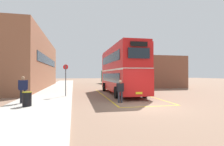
{
  "coord_description": "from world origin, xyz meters",
  "views": [
    {
      "loc": [
        -4.4,
        -10.17,
        2.01
      ],
      "look_at": [
        0.18,
        10.58,
        2.19
      ],
      "focal_mm": 28.07,
      "sensor_mm": 36.0,
      "label": 1
    }
  ],
  "objects_px": {
    "single_deck_bus": "(113,76)",
    "bus_stop_sign": "(66,77)",
    "double_decker_bus": "(121,70)",
    "pedestrian_waiting_near": "(23,87)",
    "litter_bin": "(27,99)",
    "pedestrian_boarding": "(120,90)"
  },
  "relations": [
    {
      "from": "double_decker_bus",
      "to": "bus_stop_sign",
      "type": "height_order",
      "value": "double_decker_bus"
    },
    {
      "from": "pedestrian_boarding",
      "to": "litter_bin",
      "type": "distance_m",
      "value": 6.01
    },
    {
      "from": "litter_bin",
      "to": "bus_stop_sign",
      "type": "relative_size",
      "value": 0.31
    },
    {
      "from": "bus_stop_sign",
      "to": "single_deck_bus",
      "type": "bearing_deg",
      "value": 66.72
    },
    {
      "from": "pedestrian_boarding",
      "to": "bus_stop_sign",
      "type": "distance_m",
      "value": 5.36
    },
    {
      "from": "double_decker_bus",
      "to": "pedestrian_waiting_near",
      "type": "distance_m",
      "value": 9.62
    },
    {
      "from": "double_decker_bus",
      "to": "bus_stop_sign",
      "type": "distance_m",
      "value": 5.86
    },
    {
      "from": "single_deck_bus",
      "to": "bus_stop_sign",
      "type": "distance_m",
      "value": 22.05
    },
    {
      "from": "single_deck_bus",
      "to": "double_decker_bus",
      "type": "bearing_deg",
      "value": -99.95
    },
    {
      "from": "pedestrian_boarding",
      "to": "single_deck_bus",
      "type": "bearing_deg",
      "value": 78.62
    },
    {
      "from": "single_deck_bus",
      "to": "pedestrian_boarding",
      "type": "relative_size",
      "value": 6.02
    },
    {
      "from": "single_deck_bus",
      "to": "bus_stop_sign",
      "type": "xyz_separation_m",
      "value": [
        -8.71,
        -20.25,
        0.15
      ]
    },
    {
      "from": "double_decker_bus",
      "to": "pedestrian_boarding",
      "type": "bearing_deg",
      "value": -106.08
    },
    {
      "from": "pedestrian_waiting_near",
      "to": "litter_bin",
      "type": "xyz_separation_m",
      "value": [
        0.55,
        -1.29,
        -0.59
      ]
    },
    {
      "from": "double_decker_bus",
      "to": "single_deck_bus",
      "type": "height_order",
      "value": "double_decker_bus"
    },
    {
      "from": "double_decker_bus",
      "to": "pedestrian_boarding",
      "type": "height_order",
      "value": "double_decker_bus"
    },
    {
      "from": "double_decker_bus",
      "to": "single_deck_bus",
      "type": "xyz_separation_m",
      "value": [
        3.22,
        18.36,
        -0.87
      ]
    },
    {
      "from": "double_decker_bus",
      "to": "bus_stop_sign",
      "type": "bearing_deg",
      "value": -160.93
    },
    {
      "from": "single_deck_bus",
      "to": "litter_bin",
      "type": "bearing_deg",
      "value": -113.46
    },
    {
      "from": "double_decker_bus",
      "to": "pedestrian_waiting_near",
      "type": "bearing_deg",
      "value": -147.79
    },
    {
      "from": "single_deck_bus",
      "to": "bus_stop_sign",
      "type": "height_order",
      "value": "single_deck_bus"
    },
    {
      "from": "bus_stop_sign",
      "to": "pedestrian_waiting_near",
      "type": "bearing_deg",
      "value": -128.92
    }
  ]
}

